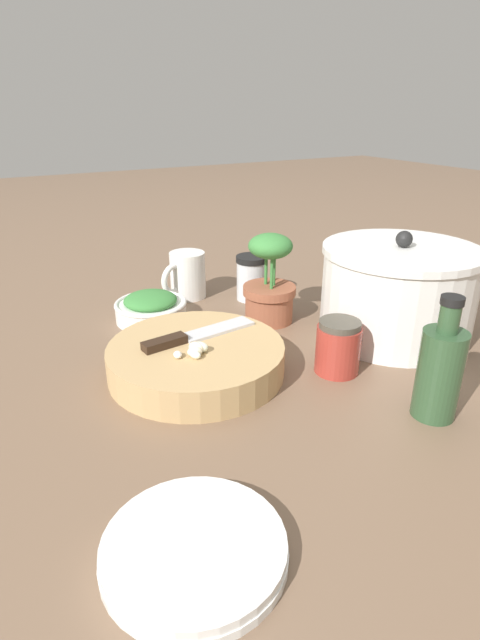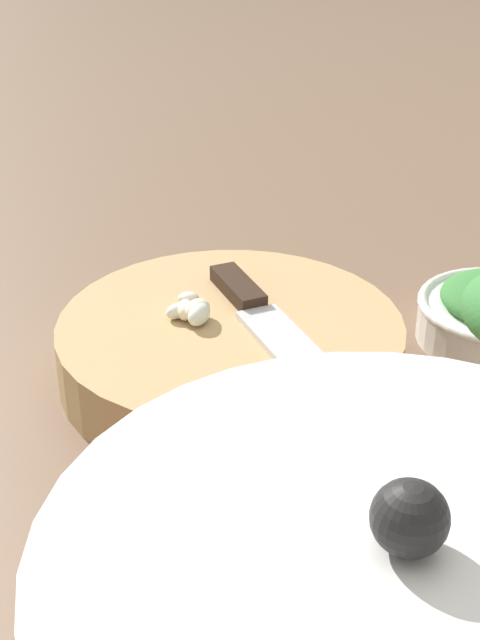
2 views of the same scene
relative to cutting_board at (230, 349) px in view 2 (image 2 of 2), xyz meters
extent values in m
plane|color=brown|center=(0.02, 0.06, -0.02)|extent=(5.00, 5.00, 0.00)
cylinder|color=tan|center=(0.00, 0.00, 0.00)|extent=(0.27, 0.27, 0.05)
cube|color=black|center=(-0.02, -0.04, 0.03)|extent=(0.03, 0.07, 0.01)
cube|color=silver|center=(-0.03, 0.05, 0.03)|extent=(0.05, 0.13, 0.01)
ellipsoid|color=#F0E8C6|center=(0.02, -0.01, 0.03)|extent=(0.03, 0.03, 0.02)
ellipsoid|color=silver|center=(0.02, 0.00, 0.03)|extent=(0.03, 0.03, 0.02)
ellipsoid|color=silver|center=(0.04, -0.02, 0.03)|extent=(0.02, 0.02, 0.01)
ellipsoid|color=#F2E8C5|center=(0.03, -0.02, 0.03)|extent=(0.02, 0.03, 0.01)
ellipsoid|color=silver|center=(0.02, -0.04, 0.03)|extent=(0.02, 0.02, 0.01)
cylinder|color=#9E3328|center=(0.10, 0.19, 0.01)|extent=(0.07, 0.07, 0.07)
cylinder|color=#474238|center=(0.10, 0.19, 0.06)|extent=(0.06, 0.06, 0.01)
cylinder|color=silver|center=(0.04, 0.37, 0.13)|extent=(0.27, 0.27, 0.01)
sphere|color=black|center=(0.04, 0.37, 0.15)|extent=(0.03, 0.03, 0.03)
camera|label=1|loc=(0.62, -0.27, 0.36)|focal=28.00mm
camera|label=2|loc=(0.16, 0.58, 0.36)|focal=50.00mm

